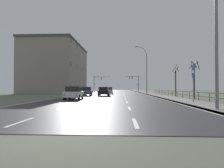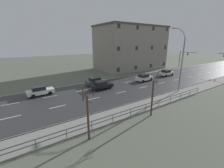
{
  "view_description": "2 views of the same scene",
  "coord_description": "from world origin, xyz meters",
  "px_view_note": "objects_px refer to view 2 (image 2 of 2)",
  "views": [
    {
      "loc": [
        1.77,
        -5.62,
        1.42
      ],
      "look_at": [
        -0.7,
        46.45,
        2.46
      ],
      "focal_mm": 30.49,
      "sensor_mm": 36.0,
      "label": 1
    },
    {
      "loc": [
        21.72,
        14.26,
        8.51
      ],
      "look_at": [
        0.0,
        28.63,
        1.04
      ],
      "focal_mm": 23.51,
      "sensor_mm": 36.0,
      "label": 2
    }
  ],
  "objects_px": {
    "car_near_right": "(40,91)",
    "brick_building": "(130,48)",
    "car_near_left": "(166,73)",
    "car_mid_centre": "(102,85)",
    "car_distant": "(144,78)",
    "traffic_signal_left": "(183,57)",
    "street_lamp_midground": "(181,62)",
    "car_far_right": "(96,81)"
  },
  "relations": [
    {
      "from": "car_near_right",
      "to": "brick_building",
      "type": "height_order",
      "value": "brick_building"
    },
    {
      "from": "car_near_left",
      "to": "brick_building",
      "type": "bearing_deg",
      "value": -177.83
    },
    {
      "from": "car_mid_centre",
      "to": "brick_building",
      "type": "height_order",
      "value": "brick_building"
    },
    {
      "from": "car_distant",
      "to": "car_mid_centre",
      "type": "distance_m",
      "value": 10.96
    },
    {
      "from": "traffic_signal_left",
      "to": "car_near_right",
      "type": "distance_m",
      "value": 45.01
    },
    {
      "from": "brick_building",
      "to": "car_near_right",
      "type": "bearing_deg",
      "value": -67.69
    },
    {
      "from": "street_lamp_midground",
      "to": "car_near_left",
      "type": "xyz_separation_m",
      "value": [
        -9.17,
        9.02,
        -4.51
      ]
    },
    {
      "from": "car_mid_centre",
      "to": "brick_building",
      "type": "xyz_separation_m",
      "value": [
        -14.77,
        19.32,
        5.92
      ]
    },
    {
      "from": "car_distant",
      "to": "brick_building",
      "type": "distance_m",
      "value": 18.08
    },
    {
      "from": "car_distant",
      "to": "car_near_right",
      "type": "bearing_deg",
      "value": -99.49
    },
    {
      "from": "traffic_signal_left",
      "to": "car_mid_centre",
      "type": "bearing_deg",
      "value": -81.0
    },
    {
      "from": "car_near_left",
      "to": "car_mid_centre",
      "type": "bearing_deg",
      "value": -87.8
    },
    {
      "from": "car_near_right",
      "to": "brick_building",
      "type": "bearing_deg",
      "value": 109.48
    },
    {
      "from": "traffic_signal_left",
      "to": "car_near_right",
      "type": "height_order",
      "value": "traffic_signal_left"
    },
    {
      "from": "brick_building",
      "to": "car_distant",
      "type": "bearing_deg",
      "value": -29.32
    },
    {
      "from": "car_near_right",
      "to": "street_lamp_midground",
      "type": "bearing_deg",
      "value": 58.59
    },
    {
      "from": "traffic_signal_left",
      "to": "car_mid_centre",
      "type": "distance_m",
      "value": 35.29
    },
    {
      "from": "car_near_left",
      "to": "brick_building",
      "type": "height_order",
      "value": "brick_building"
    },
    {
      "from": "street_lamp_midground",
      "to": "car_near_left",
      "type": "height_order",
      "value": "street_lamp_midground"
    },
    {
      "from": "street_lamp_midground",
      "to": "traffic_signal_left",
      "type": "xyz_separation_m",
      "value": [
        -14.12,
        24.05,
        -1.56
      ]
    },
    {
      "from": "car_far_right",
      "to": "car_mid_centre",
      "type": "relative_size",
      "value": 1.01
    },
    {
      "from": "car_distant",
      "to": "traffic_signal_left",
      "type": "bearing_deg",
      "value": 101.43
    },
    {
      "from": "traffic_signal_left",
      "to": "car_far_right",
      "type": "bearing_deg",
      "value": -86.03
    },
    {
      "from": "car_near_left",
      "to": "brick_building",
      "type": "xyz_separation_m",
      "value": [
        -14.23,
        -0.38,
        5.92
      ]
    },
    {
      "from": "street_lamp_midground",
      "to": "car_far_right",
      "type": "xyz_separation_m",
      "value": [
        -11.74,
        -10.28,
        -4.51
      ]
    },
    {
      "from": "street_lamp_midground",
      "to": "brick_building",
      "type": "distance_m",
      "value": 24.98
    },
    {
      "from": "traffic_signal_left",
      "to": "car_near_left",
      "type": "relative_size",
      "value": 1.45
    },
    {
      "from": "car_distant",
      "to": "car_near_right",
      "type": "xyz_separation_m",
      "value": [
        -2.82,
        -21.05,
        0.0
      ]
    },
    {
      "from": "car_far_right",
      "to": "brick_building",
      "type": "xyz_separation_m",
      "value": [
        -11.65,
        18.92,
        5.92
      ]
    },
    {
      "from": "car_distant",
      "to": "car_near_right",
      "type": "relative_size",
      "value": 0.99
    },
    {
      "from": "car_near_right",
      "to": "brick_building",
      "type": "relative_size",
      "value": 0.19
    },
    {
      "from": "car_distant",
      "to": "car_mid_centre",
      "type": "height_order",
      "value": "same"
    },
    {
      "from": "car_far_right",
      "to": "brick_building",
      "type": "relative_size",
      "value": 0.19
    },
    {
      "from": "traffic_signal_left",
      "to": "car_far_right",
      "type": "distance_m",
      "value": 34.54
    },
    {
      "from": "car_near_left",
      "to": "car_mid_centre",
      "type": "xyz_separation_m",
      "value": [
        0.54,
        -19.7,
        0.0
      ]
    },
    {
      "from": "car_far_right",
      "to": "car_mid_centre",
      "type": "xyz_separation_m",
      "value": [
        3.12,
        -0.4,
        0.0
      ]
    },
    {
      "from": "street_lamp_midground",
      "to": "car_near_right",
      "type": "relative_size",
      "value": 2.6
    },
    {
      "from": "car_mid_centre",
      "to": "car_near_right",
      "type": "distance_m",
      "value": 10.45
    },
    {
      "from": "car_far_right",
      "to": "car_near_right",
      "type": "xyz_separation_m",
      "value": [
        0.42,
        -10.49,
        0.0
      ]
    },
    {
      "from": "street_lamp_midground",
      "to": "car_mid_centre",
      "type": "bearing_deg",
      "value": -128.91
    },
    {
      "from": "brick_building",
      "to": "car_far_right",
      "type": "bearing_deg",
      "value": -58.38
    },
    {
      "from": "street_lamp_midground",
      "to": "traffic_signal_left",
      "type": "relative_size",
      "value": 1.83
    }
  ]
}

